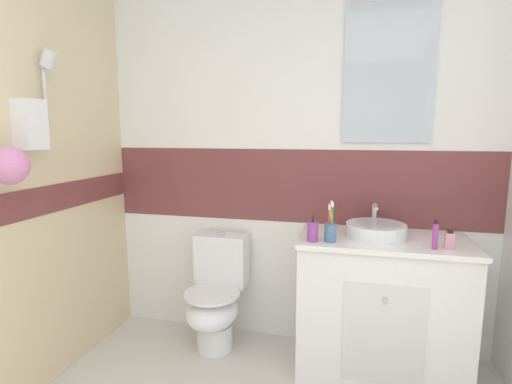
# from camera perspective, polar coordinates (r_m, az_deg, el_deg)

# --- Properties ---
(wall_back_tiled) EXTENTS (3.20, 0.20, 2.50)m
(wall_back_tiled) POSITION_cam_1_polar(r_m,az_deg,el_deg) (2.65, 5.98, 4.49)
(wall_back_tiled) COLOR white
(wall_back_tiled) RESTS_ON ground_plane
(vanity_cabinet) EXTENTS (0.98, 0.55, 0.85)m
(vanity_cabinet) POSITION_cam_1_polar(r_m,az_deg,el_deg) (2.54, 17.99, -15.69)
(vanity_cabinet) COLOR white
(vanity_cabinet) RESTS_ON ground_plane
(sink_basin) EXTENTS (0.35, 0.39, 0.17)m
(sink_basin) POSITION_cam_1_polar(r_m,az_deg,el_deg) (2.38, 17.40, -5.35)
(sink_basin) COLOR white
(sink_basin) RESTS_ON vanity_cabinet
(toilet) EXTENTS (0.37, 0.50, 0.78)m
(toilet) POSITION_cam_1_polar(r_m,az_deg,el_deg) (2.71, -5.99, -15.21)
(toilet) COLOR white
(toilet) RESTS_ON ground_plane
(toothbrush_cup) EXTENTS (0.07, 0.07, 0.23)m
(toothbrush_cup) POSITION_cam_1_polar(r_m,az_deg,el_deg) (2.22, 11.01, -5.64)
(toothbrush_cup) COLOR #4C7299
(toothbrush_cup) RESTS_ON vanity_cabinet
(soap_dispenser) EXTENTS (0.06, 0.06, 0.15)m
(soap_dispenser) POSITION_cam_1_polar(r_m,az_deg,el_deg) (2.21, 8.42, -5.82)
(soap_dispenser) COLOR #993F99
(soap_dispenser) RESTS_ON vanity_cabinet
(toothpaste_tube_upright) EXTENTS (0.03, 0.03, 0.16)m
(toothpaste_tube_upright) POSITION_cam_1_polar(r_m,az_deg,el_deg) (2.25, 25.11, -5.89)
(toothpaste_tube_upright) COLOR #993F99
(toothpaste_tube_upright) RESTS_ON vanity_cabinet
(perfume_flask_small) EXTENTS (0.04, 0.03, 0.11)m
(perfume_flask_small) POSITION_cam_1_polar(r_m,az_deg,el_deg) (2.29, 26.83, -6.35)
(perfume_flask_small) COLOR pink
(perfume_flask_small) RESTS_ON vanity_cabinet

